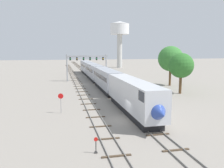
% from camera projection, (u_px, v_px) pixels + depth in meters
% --- Properties ---
extents(ground_plane, '(400.00, 400.00, 0.00)m').
position_uv_depth(ground_plane, '(125.00, 120.00, 30.31)').
color(ground_plane, gray).
extents(track_main, '(2.60, 200.00, 0.16)m').
position_uv_depth(track_main, '(87.00, 74.00, 88.70)').
color(track_main, slate).
rests_on(track_main, ground).
extents(track_near, '(2.60, 160.00, 0.16)m').
position_uv_depth(track_near, '(76.00, 81.00, 68.19)').
color(track_near, slate).
rests_on(track_near, ground).
extents(passenger_train, '(3.04, 78.59, 4.80)m').
position_uv_depth(passenger_train, '(99.00, 74.00, 62.06)').
color(passenger_train, silver).
rests_on(passenger_train, ground).
extents(signal_gantry, '(12.10, 0.49, 7.81)m').
position_uv_depth(signal_gantry, '(87.00, 61.00, 68.26)').
color(signal_gantry, '#999BA0').
rests_on(signal_gantry, ground).
extents(water_tower, '(9.80, 9.80, 23.57)m').
position_uv_depth(water_tower, '(120.00, 32.00, 119.66)').
color(water_tower, beige).
rests_on(water_tower, ground).
extents(switch_stand, '(0.36, 0.24, 1.46)m').
position_uv_depth(switch_stand, '(96.00, 148.00, 20.49)').
color(switch_stand, black).
rests_on(switch_stand, ground).
extents(stop_sign, '(0.76, 0.08, 2.88)m').
position_uv_depth(stop_sign, '(61.00, 100.00, 33.37)').
color(stop_sign, gray).
rests_on(stop_sign, ground).
extents(trackside_tree_left, '(6.35, 6.35, 10.04)m').
position_uv_depth(trackside_tree_left, '(171.00, 59.00, 59.01)').
color(trackside_tree_left, brown).
rests_on(trackside_tree_left, ground).
extents(trackside_tree_mid, '(5.13, 5.13, 8.42)m').
position_uv_depth(trackside_tree_mid, '(181.00, 66.00, 48.05)').
color(trackside_tree_mid, brown).
rests_on(trackside_tree_mid, ground).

